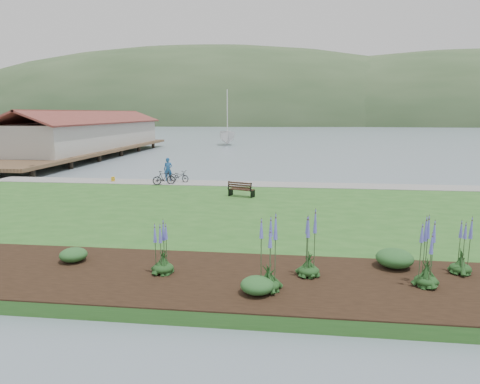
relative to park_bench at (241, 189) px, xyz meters
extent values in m
plane|color=slate|center=(-1.15, -2.47, -0.85)|extent=(600.00, 600.00, 0.00)
cube|color=#27591F|center=(-1.15, -4.47, -0.65)|extent=(34.00, 20.00, 0.40)
cube|color=gray|center=(-1.15, 4.43, -0.44)|extent=(34.00, 2.20, 0.03)
cube|color=black|center=(1.85, -12.27, -0.43)|extent=(24.00, 4.40, 0.04)
cube|color=#4C3826|center=(-21.15, 23.53, 0.00)|extent=(8.00, 36.00, 0.30)
cube|color=#B2ADA3|center=(-21.15, 25.53, 1.65)|extent=(6.40, 28.00, 3.00)
cube|color=black|center=(0.03, 0.09, -0.04)|extent=(1.54, 0.96, 0.05)
cube|color=black|center=(-0.06, -0.17, 0.23)|extent=(1.42, 0.61, 0.45)
cube|color=black|center=(-0.64, 0.33, -0.25)|extent=(0.22, 0.49, 0.40)
cube|color=black|center=(0.70, -0.15, -0.25)|extent=(0.22, 0.49, 0.40)
imported|color=navy|center=(-5.76, 5.03, 0.51)|extent=(0.75, 0.56, 1.93)
imported|color=black|center=(-4.88, 4.73, -0.04)|extent=(1.16, 1.68, 0.83)
imported|color=black|center=(-5.60, 3.51, 0.01)|extent=(1.12, 1.55, 0.92)
imported|color=silver|center=(-7.61, 44.77, -0.85)|extent=(12.83, 12.97, 27.96)
cube|color=gold|center=(-9.55, 4.35, -0.29)|extent=(0.25, 0.34, 0.33)
ellipsoid|color=#143714|center=(2.33, -13.07, -0.26)|extent=(0.62, 0.62, 0.31)
cone|color=#4D52B3|center=(2.33, -13.07, 0.92)|extent=(0.36, 0.36, 2.05)
ellipsoid|color=#143714|center=(3.44, -11.86, -0.26)|extent=(0.62, 0.62, 0.31)
cone|color=#4D52B3|center=(3.44, -11.86, 0.85)|extent=(0.32, 0.32, 1.91)
ellipsoid|color=#143714|center=(6.62, -12.23, -0.26)|extent=(0.62, 0.62, 0.31)
cone|color=#4D52B3|center=(6.62, -12.23, 0.76)|extent=(0.40, 0.40, 1.74)
ellipsoid|color=#143714|center=(7.94, -11.10, -0.26)|extent=(0.62, 0.62, 0.31)
cone|color=#4D52B3|center=(7.94, -11.10, 0.77)|extent=(0.32, 0.32, 1.74)
ellipsoid|color=#143714|center=(-0.85, -12.17, -0.26)|extent=(0.62, 0.62, 0.31)
cone|color=#4D52B3|center=(-0.85, -12.17, 0.67)|extent=(0.36, 0.36, 1.54)
ellipsoid|color=#1E4C21|center=(-4.02, -11.53, -0.19)|extent=(0.87, 0.87, 0.43)
ellipsoid|color=#1E4C21|center=(2.05, -13.28, -0.19)|extent=(0.90, 0.90, 0.45)
ellipsoid|color=#1E4C21|center=(6.10, -10.81, -0.13)|extent=(1.14, 1.14, 0.57)
camera|label=1|loc=(2.90, -23.90, 4.30)|focal=32.00mm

